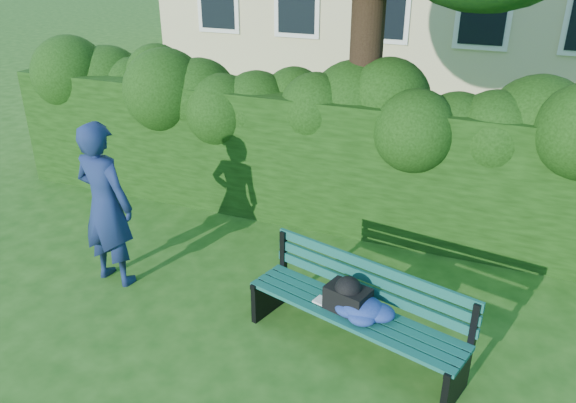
% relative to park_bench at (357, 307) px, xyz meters
% --- Properties ---
extents(ground, '(80.00, 80.00, 0.00)m').
position_rel_park_bench_xyz_m(ground, '(-1.14, 0.45, -0.50)').
color(ground, '#204E13').
rests_on(ground, ground).
extents(hedge, '(10.00, 1.00, 1.80)m').
position_rel_park_bench_xyz_m(hedge, '(-1.14, 2.65, 0.40)').
color(hedge, black).
rests_on(hedge, ground).
extents(park_bench, '(2.26, 1.12, 0.89)m').
position_rel_park_bench_xyz_m(park_bench, '(0.00, 0.00, 0.00)').
color(park_bench, '#0F4C3E').
rests_on(park_bench, ground).
extents(man_reading, '(0.75, 0.53, 1.94)m').
position_rel_park_bench_xyz_m(man_reading, '(-2.98, 0.15, 0.47)').
color(man_reading, navy).
rests_on(man_reading, ground).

